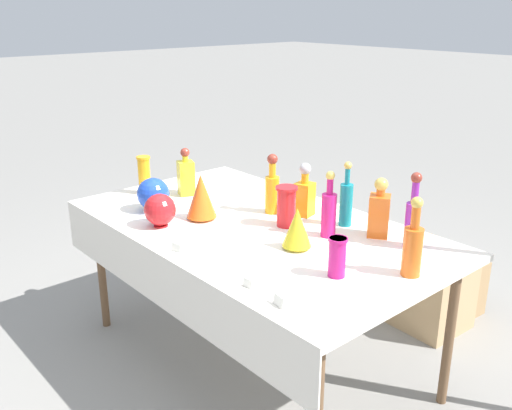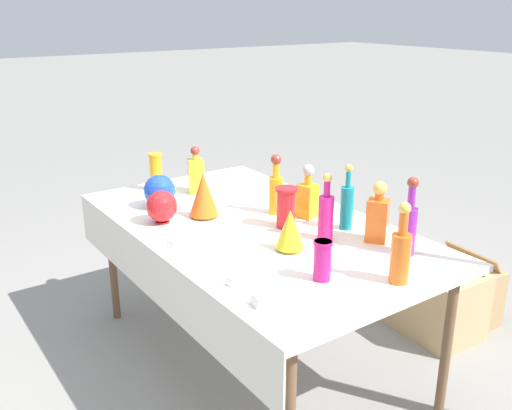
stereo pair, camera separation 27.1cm
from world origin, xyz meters
TOP-DOWN VIEW (x-y plane):
  - ground_plane at (0.00, 0.00)m, footprint 40.00×40.00m
  - display_table at (0.00, -0.03)m, footprint 1.85×1.08m
  - tall_bottle_0 at (-0.08, 0.17)m, footprint 0.07×0.07m
  - tall_bottle_1 at (0.29, 0.32)m, footprint 0.06×0.06m
  - tall_bottle_2 at (0.33, 0.15)m, footprint 0.07×0.07m
  - tall_bottle_3 at (0.65, 0.33)m, footprint 0.06×0.06m
  - tall_bottle_4 at (0.81, 0.10)m, footprint 0.08×0.08m
  - square_decanter_0 at (0.06, 0.27)m, footprint 0.10×0.10m
  - square_decanter_1 at (0.47, 0.33)m, footprint 0.13×0.13m
  - square_decanter_2 at (-0.60, 0.01)m, footprint 0.11×0.11m
  - slender_vase_0 at (0.62, -0.13)m, footprint 0.08×0.08m
  - slender_vase_1 at (0.11, 0.10)m, footprint 0.11×0.11m
  - slender_vase_2 at (-0.77, -0.15)m, footprint 0.08×0.08m
  - fluted_vase_0 at (0.33, -0.05)m, footprint 0.13×0.13m
  - fluted_vase_1 at (-0.24, -0.15)m, footprint 0.15×0.15m
  - round_bowl_0 at (-0.49, -0.27)m, footprint 0.17×0.17m
  - round_bowl_1 at (-0.28, -0.36)m, footprint 0.15×0.15m
  - price_tag_left at (0.65, -0.46)m, footprint 0.06×0.02m
  - price_tag_center at (0.47, -0.45)m, footprint 0.05×0.02m
  - price_tag_right at (0.02, -0.47)m, footprint 0.05×0.03m
  - cardboard_box_behind_left at (0.34, 1.21)m, footprint 0.43×0.35m
  - cardboard_box_behind_right at (0.31, 0.99)m, footprint 0.55×0.39m

SIDE VIEW (x-z plane):
  - ground_plane at x=0.00m, z-range 0.00..0.00m
  - cardboard_box_behind_left at x=0.34m, z-range -0.04..0.38m
  - cardboard_box_behind_right at x=0.31m, z-range -0.04..0.43m
  - display_table at x=0.00m, z-range 0.33..1.09m
  - price_tag_center at x=0.47m, z-range 0.76..0.79m
  - price_tag_right at x=0.02m, z-range 0.76..0.79m
  - price_tag_left at x=0.65m, z-range 0.76..0.80m
  - round_bowl_1 at x=-0.28m, z-range 0.76..0.92m
  - slender_vase_0 at x=0.62m, z-range 0.77..0.93m
  - round_bowl_0 at x=-0.49m, z-range 0.76..0.94m
  - fluted_vase_0 at x=0.33m, z-range 0.76..0.95m
  - slender_vase_1 at x=0.11m, z-range 0.77..0.96m
  - square_decanter_2 at x=-0.60m, z-range 0.74..1.00m
  - square_decanter_0 at x=0.06m, z-range 0.74..1.01m
  - slender_vase_2 at x=-0.77m, z-range 0.77..0.98m
  - square_decanter_1 at x=0.47m, z-range 0.74..1.02m
  - fluted_vase_1 at x=-0.24m, z-range 0.76..0.99m
  - tall_bottle_2 at x=0.33m, z-range 0.73..1.04m
  - tall_bottle_1 at x=0.29m, z-range 0.72..1.04m
  - tall_bottle_4 at x=0.81m, z-range 0.72..1.05m
  - tall_bottle_0 at x=-0.08m, z-range 0.73..1.04m
  - tall_bottle_3 at x=0.65m, z-range 0.73..1.07m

